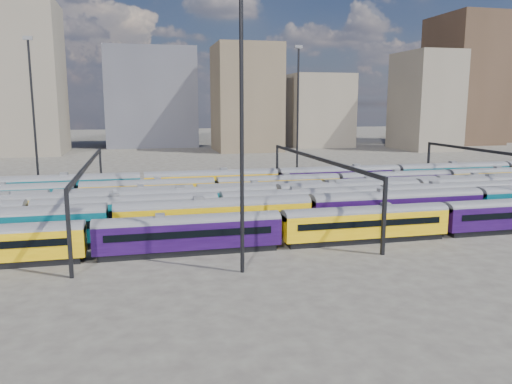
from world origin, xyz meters
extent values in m
plane|color=#3F3A35|center=(0.00, 0.00, 0.00)|extent=(500.00, 500.00, 0.00)
cube|color=black|center=(-9.14, -15.00, 0.33)|extent=(18.00, 2.34, 0.66)
cube|color=#190733|center=(-9.14, -15.00, 2.04)|extent=(18.95, 2.75, 2.75)
cylinder|color=#4C4C51|center=(-9.14, -15.00, 3.41)|extent=(18.95, 2.75, 2.75)
cube|color=black|center=(-9.14, -16.39, 2.37)|extent=(16.67, 0.06, 0.71)
cube|color=black|center=(-9.14, -13.61, 2.37)|extent=(16.67, 0.06, 0.71)
cube|color=slate|center=(-9.14, -15.00, 4.14)|extent=(0.95, 0.85, 0.33)
cube|color=black|center=(10.41, -15.00, 0.33)|extent=(18.00, 2.34, 0.66)
cube|color=#CC9908|center=(10.41, -15.00, 2.04)|extent=(18.95, 2.75, 2.75)
cylinder|color=#4C4C51|center=(10.41, -15.00, 3.41)|extent=(18.95, 2.75, 2.75)
cube|color=black|center=(10.41, -16.39, 2.37)|extent=(16.67, 0.06, 0.71)
cube|color=black|center=(10.41, -13.61, 2.37)|extent=(16.67, 0.06, 0.71)
cube|color=slate|center=(10.41, -15.00, 4.14)|extent=(0.95, 0.85, 0.33)
cube|color=black|center=(29.95, -13.61, 2.37)|extent=(16.67, 0.06, 0.71)
cube|color=black|center=(-28.40, -8.38, 2.75)|extent=(19.40, 0.06, 0.83)
cube|color=black|center=(-5.75, -10.00, 0.39)|extent=(20.95, 2.72, 0.77)
cube|color=#CC9908|center=(-5.75, -10.00, 2.37)|extent=(22.05, 3.20, 3.20)
cylinder|color=#4C4C51|center=(-5.75, -10.00, 3.97)|extent=(22.05, 3.20, 3.20)
cube|color=black|center=(-5.75, -11.62, 2.75)|extent=(19.40, 0.06, 0.83)
cube|color=black|center=(-5.75, -8.38, 2.75)|extent=(19.40, 0.06, 0.83)
cube|color=slate|center=(-5.75, -10.00, 4.82)|extent=(1.10, 0.99, 0.39)
cube|color=black|center=(16.89, -10.00, 0.39)|extent=(20.95, 2.72, 0.77)
cube|color=#190733|center=(16.89, -10.00, 2.37)|extent=(22.05, 3.20, 3.20)
cylinder|color=#4C4C51|center=(16.89, -10.00, 3.97)|extent=(22.05, 3.20, 3.20)
cube|color=black|center=(16.89, -11.62, 2.75)|extent=(19.40, 0.06, 0.83)
cube|color=black|center=(16.89, -8.38, 2.75)|extent=(19.40, 0.06, 0.83)
cube|color=slate|center=(16.89, -10.00, 4.82)|extent=(1.10, 0.99, 0.39)
cube|color=black|center=(-15.35, -5.00, 0.37)|extent=(20.17, 2.62, 0.74)
cube|color=#043C49|center=(-15.35, -5.00, 2.28)|extent=(21.23, 3.08, 3.08)
cylinder|color=#4C4C51|center=(-15.35, -5.00, 3.82)|extent=(21.23, 3.08, 3.08)
cube|color=black|center=(-15.35, -6.56, 2.65)|extent=(18.68, 0.06, 0.80)
cube|color=black|center=(-15.35, -3.44, 2.65)|extent=(18.68, 0.06, 0.80)
cube|color=slate|center=(-15.35, -5.00, 4.64)|extent=(1.06, 0.96, 0.37)
cube|color=black|center=(6.48, -5.00, 0.37)|extent=(20.17, 2.62, 0.74)
cube|color=#CC9908|center=(6.48, -5.00, 2.28)|extent=(21.23, 3.08, 3.08)
cylinder|color=#4C4C51|center=(6.48, -5.00, 3.82)|extent=(21.23, 3.08, 3.08)
cube|color=black|center=(6.48, -6.56, 2.65)|extent=(18.68, 0.06, 0.80)
cube|color=black|center=(6.48, -3.44, 2.65)|extent=(18.68, 0.06, 0.80)
cube|color=slate|center=(6.48, -5.00, 4.64)|extent=(1.06, 0.96, 0.37)
cube|color=black|center=(28.31, -5.00, 0.37)|extent=(20.17, 2.62, 0.74)
cube|color=#043C49|center=(28.31, -5.00, 2.28)|extent=(21.23, 3.08, 3.08)
cylinder|color=#4C4C51|center=(28.31, -5.00, 3.82)|extent=(21.23, 3.08, 3.08)
cube|color=black|center=(28.31, -6.56, 2.65)|extent=(18.68, 0.06, 0.80)
cube|color=black|center=(28.31, -3.44, 2.65)|extent=(18.68, 0.06, 0.80)
cube|color=slate|center=(28.31, -5.00, 4.64)|extent=(1.06, 0.96, 0.37)
cube|color=black|center=(-27.66, 0.00, 0.36)|extent=(19.67, 2.55, 0.72)
cube|color=#CC9908|center=(-27.66, 0.00, 2.23)|extent=(20.71, 3.00, 3.00)
cylinder|color=#4C4C51|center=(-27.66, 0.00, 3.73)|extent=(20.71, 3.00, 3.00)
cube|color=black|center=(-27.66, -1.52, 2.59)|extent=(18.22, 0.06, 0.78)
cube|color=black|center=(-27.66, 1.52, 2.59)|extent=(18.22, 0.06, 0.78)
cube|color=slate|center=(-27.66, 0.00, 4.53)|extent=(1.04, 0.93, 0.36)
cube|color=black|center=(-6.35, 0.00, 0.36)|extent=(19.67, 2.55, 0.72)
cube|color=#043C49|center=(-6.35, 0.00, 2.23)|extent=(20.71, 3.00, 3.00)
cylinder|color=#4C4C51|center=(-6.35, 0.00, 3.73)|extent=(20.71, 3.00, 3.00)
cube|color=black|center=(-6.35, -1.52, 2.59)|extent=(18.22, 0.06, 0.78)
cube|color=black|center=(-6.35, 1.52, 2.59)|extent=(18.22, 0.06, 0.78)
cube|color=slate|center=(-6.35, 0.00, 4.53)|extent=(1.04, 0.93, 0.36)
cube|color=black|center=(14.96, 0.00, 0.36)|extent=(19.67, 2.55, 0.72)
cube|color=#CC9908|center=(14.96, 0.00, 2.23)|extent=(20.71, 3.00, 3.00)
cylinder|color=#4C4C51|center=(14.96, 0.00, 3.73)|extent=(20.71, 3.00, 3.00)
cube|color=black|center=(14.96, -1.52, 2.59)|extent=(18.22, 0.06, 0.78)
cube|color=black|center=(14.96, 1.52, 2.59)|extent=(18.22, 0.06, 0.78)
cube|color=slate|center=(14.96, 0.00, 4.53)|extent=(1.04, 0.93, 0.36)
cube|color=black|center=(36.27, 0.00, 0.36)|extent=(19.67, 2.55, 0.72)
cube|color=#190733|center=(36.27, 0.00, 2.23)|extent=(20.71, 3.00, 3.00)
cylinder|color=#4C4C51|center=(36.27, 0.00, 3.73)|extent=(20.71, 3.00, 3.00)
cube|color=black|center=(36.27, -1.52, 2.59)|extent=(18.22, 0.06, 0.78)
cube|color=black|center=(36.27, 1.52, 2.59)|extent=(18.22, 0.06, 0.78)
cube|color=slate|center=(36.27, 0.00, 4.53)|extent=(1.04, 0.93, 0.36)
cube|color=black|center=(-15.82, 5.00, 0.32)|extent=(17.61, 2.28, 0.65)
cube|color=#190733|center=(-15.82, 5.00, 1.99)|extent=(18.54, 2.69, 2.69)
cylinder|color=#4C4C51|center=(-15.82, 5.00, 3.34)|extent=(18.54, 2.69, 2.69)
cube|color=black|center=(-15.82, 3.64, 2.32)|extent=(16.31, 0.06, 0.70)
cube|color=black|center=(-15.82, 6.36, 2.32)|extent=(16.31, 0.06, 0.70)
cube|color=slate|center=(-15.82, 5.00, 4.05)|extent=(0.93, 0.83, 0.32)
cube|color=black|center=(3.31, 5.00, 0.32)|extent=(17.61, 2.28, 0.65)
cube|color=#CC9908|center=(3.31, 5.00, 1.99)|extent=(18.54, 2.69, 2.69)
cylinder|color=#4C4C51|center=(3.31, 5.00, 3.34)|extent=(18.54, 2.69, 2.69)
cube|color=black|center=(3.31, 3.64, 2.32)|extent=(16.31, 0.06, 0.70)
cube|color=black|center=(3.31, 6.36, 2.32)|extent=(16.31, 0.06, 0.70)
cube|color=slate|center=(3.31, 5.00, 4.05)|extent=(0.93, 0.83, 0.32)
cube|color=black|center=(22.45, 5.00, 0.32)|extent=(17.61, 2.28, 0.65)
cube|color=#043C49|center=(22.45, 5.00, 1.99)|extent=(18.54, 2.69, 2.69)
cylinder|color=#4C4C51|center=(22.45, 5.00, 3.34)|extent=(18.54, 2.69, 2.69)
cube|color=black|center=(22.45, 3.64, 2.32)|extent=(16.31, 0.06, 0.70)
cube|color=black|center=(22.45, 6.36, 2.32)|extent=(16.31, 0.06, 0.70)
cube|color=slate|center=(22.45, 5.00, 4.05)|extent=(0.93, 0.83, 0.32)
cube|color=black|center=(41.59, 5.00, 0.32)|extent=(17.61, 2.28, 0.65)
cube|color=#043C49|center=(41.59, 5.00, 1.99)|extent=(18.54, 2.69, 2.69)
cylinder|color=#4C4C51|center=(41.59, 5.00, 3.34)|extent=(18.54, 2.69, 2.69)
cube|color=black|center=(41.59, 3.64, 2.32)|extent=(16.31, 0.06, 0.70)
cube|color=black|center=(41.59, 6.36, 2.32)|extent=(16.31, 0.06, 0.70)
cube|color=slate|center=(41.59, 5.00, 4.05)|extent=(0.93, 0.83, 0.32)
cube|color=black|center=(-32.69, 10.00, 0.34)|extent=(18.49, 2.40, 0.68)
cube|color=#043C49|center=(-32.69, 10.00, 2.09)|extent=(19.46, 2.82, 2.82)
cylinder|color=#4C4C51|center=(-32.69, 10.00, 3.50)|extent=(19.46, 2.82, 2.82)
cube|color=black|center=(-32.69, 11.43, 2.43)|extent=(17.13, 0.06, 0.73)
cube|color=slate|center=(-32.69, 10.00, 4.26)|extent=(0.97, 0.88, 0.34)
cube|color=black|center=(-12.63, 10.00, 0.34)|extent=(18.49, 2.40, 0.68)
cube|color=#CC9908|center=(-12.63, 10.00, 2.09)|extent=(19.46, 2.82, 2.82)
cylinder|color=#4C4C51|center=(-12.63, 10.00, 3.50)|extent=(19.46, 2.82, 2.82)
cube|color=black|center=(-12.63, 8.57, 2.43)|extent=(17.13, 0.06, 0.73)
cube|color=black|center=(-12.63, 11.43, 2.43)|extent=(17.13, 0.06, 0.73)
cube|color=slate|center=(-12.63, 10.00, 4.26)|extent=(0.97, 0.88, 0.34)
cube|color=black|center=(7.44, 10.00, 0.34)|extent=(18.49, 2.40, 0.68)
cube|color=#CC9908|center=(7.44, 10.00, 2.09)|extent=(19.46, 2.82, 2.82)
cylinder|color=#4C4C51|center=(7.44, 10.00, 3.50)|extent=(19.46, 2.82, 2.82)
cube|color=black|center=(7.44, 8.57, 2.43)|extent=(17.13, 0.06, 0.73)
cube|color=black|center=(7.44, 11.43, 2.43)|extent=(17.13, 0.06, 0.73)
cube|color=slate|center=(7.44, 10.00, 4.26)|extent=(0.97, 0.88, 0.34)
cube|color=black|center=(27.50, 10.00, 0.34)|extent=(18.49, 2.40, 0.68)
cube|color=#190733|center=(27.50, 10.00, 2.09)|extent=(19.46, 2.82, 2.82)
cylinder|color=#4C4C51|center=(27.50, 10.00, 3.50)|extent=(19.46, 2.82, 2.82)
cube|color=black|center=(27.50, 8.57, 2.43)|extent=(17.13, 0.06, 0.73)
cube|color=black|center=(27.50, 11.43, 2.43)|extent=(17.13, 0.06, 0.73)
cube|color=slate|center=(27.50, 10.00, 4.26)|extent=(0.97, 0.88, 0.34)
cube|color=black|center=(47.56, 10.00, 0.34)|extent=(18.49, 2.40, 0.68)
cube|color=#CC9908|center=(47.56, 10.00, 2.09)|extent=(19.46, 2.82, 2.82)
cylinder|color=#4C4C51|center=(47.56, 10.00, 3.50)|extent=(19.46, 2.82, 2.82)
cube|color=black|center=(47.56, 8.57, 2.43)|extent=(17.13, 0.06, 0.73)
cube|color=black|center=(47.56, 11.43, 2.43)|extent=(17.13, 0.06, 0.73)
cube|color=slate|center=(47.56, 10.00, 4.26)|extent=(0.97, 0.88, 0.34)
cube|color=black|center=(-24.55, 15.00, 0.38)|extent=(20.46, 2.65, 0.75)
cube|color=#043C49|center=(-24.55, 15.00, 2.32)|extent=(21.54, 3.12, 3.12)
cylinder|color=#4C4C51|center=(-24.55, 15.00, 3.88)|extent=(21.54, 3.12, 3.12)
cube|color=black|center=(-24.55, 13.42, 2.69)|extent=(18.95, 0.06, 0.81)
cube|color=black|center=(-24.55, 16.58, 2.69)|extent=(18.95, 0.06, 0.81)
cube|color=slate|center=(-24.55, 15.00, 4.71)|extent=(1.08, 0.97, 0.38)
cube|color=black|center=(-2.41, 15.00, 0.38)|extent=(20.46, 2.65, 0.75)
cube|color=#CC9908|center=(-2.41, 15.00, 2.32)|extent=(21.54, 3.12, 3.12)
cylinder|color=#4C4C51|center=(-2.41, 15.00, 3.88)|extent=(21.54, 3.12, 3.12)
cube|color=black|center=(-2.41, 13.42, 2.69)|extent=(18.95, 0.06, 0.81)
cube|color=black|center=(-2.41, 16.58, 2.69)|extent=(18.95, 0.06, 0.81)
cube|color=slate|center=(-2.41, 15.00, 4.71)|extent=(1.08, 0.97, 0.38)
cube|color=black|center=(19.73, 15.00, 0.38)|extent=(20.46, 2.65, 0.75)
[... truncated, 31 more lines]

